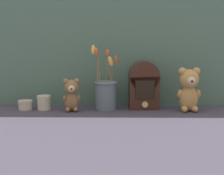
{
  "coord_description": "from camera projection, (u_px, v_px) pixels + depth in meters",
  "views": [
    {
      "loc": [
        0.03,
        -1.78,
        0.38
      ],
      "look_at": [
        0.0,
        0.02,
        0.12
      ],
      "focal_mm": 55.0,
      "sensor_mm": 36.0,
      "label": 1
    }
  ],
  "objects": [
    {
      "name": "ground_plane",
      "position": [
        112.0,
        111.0,
        1.82
      ],
      "size": [
        4.0,
        4.0,
        0.0
      ],
      "primitive_type": "plane",
      "color": "#3D3847"
    },
    {
      "name": "backdrop_wall",
      "position": [
        112.0,
        38.0,
        1.93
      ],
      "size": [
        1.39,
        0.02,
        0.77
      ],
      "color": "#4C6B5B",
      "rests_on": "ground"
    },
    {
      "name": "teddy_bear_large",
      "position": [
        189.0,
        89.0,
        1.8
      ],
      "size": [
        0.12,
        0.12,
        0.23
      ],
      "color": "tan",
      "rests_on": "ground"
    },
    {
      "name": "teddy_bear_medium",
      "position": [
        71.0,
        94.0,
        1.8
      ],
      "size": [
        0.1,
        0.09,
        0.17
      ],
      "color": "olive",
      "rests_on": "ground"
    },
    {
      "name": "flower_vase",
      "position": [
        106.0,
        92.0,
        1.84
      ],
      "size": [
        0.14,
        0.13,
        0.35
      ],
      "color": "slate",
      "rests_on": "ground"
    },
    {
      "name": "vintage_radio",
      "position": [
        144.0,
        85.0,
        1.86
      ],
      "size": [
        0.17,
        0.11,
        0.26
      ],
      "color": "#381E14",
      "rests_on": "ground"
    },
    {
      "name": "decorative_tin_tall",
      "position": [
        44.0,
        102.0,
        1.85
      ],
      "size": [
        0.07,
        0.07,
        0.08
      ],
      "color": "beige",
      "rests_on": "ground"
    },
    {
      "name": "decorative_tin_short",
      "position": [
        25.0,
        105.0,
        1.85
      ],
      "size": [
        0.08,
        0.08,
        0.05
      ],
      "color": "beige",
      "rests_on": "ground"
    }
  ]
}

